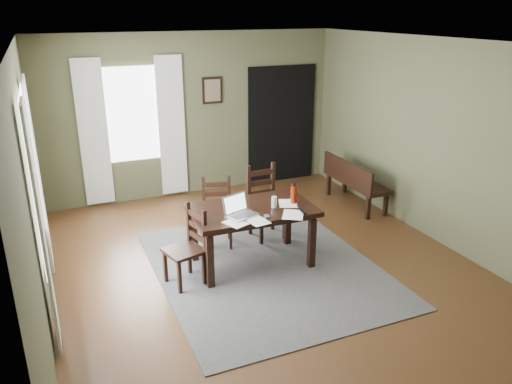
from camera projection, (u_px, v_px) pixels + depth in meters
name	position (u px, v px, depth m)	size (l,w,h in m)	color
ground	(265.00, 267.00, 6.23)	(5.00, 6.00, 0.01)	#492C16
room_shell	(267.00, 125.00, 5.60)	(5.02, 6.02, 2.71)	#4F5235
rug	(265.00, 267.00, 6.23)	(2.60, 3.20, 0.01)	#454545
dining_table	(252.00, 215.00, 6.08)	(1.53, 0.94, 0.75)	black
chair_end	(187.00, 247.00, 5.74)	(0.50, 0.49, 0.92)	black
chair_back_left	(217.00, 213.00, 6.70)	(0.50, 0.50, 0.91)	black
chair_back_right	(265.00, 203.00, 6.92)	(0.46, 0.46, 1.01)	black
bench	(353.00, 179.00, 8.02)	(0.43, 1.34, 0.76)	black
laptop	(239.00, 210.00, 5.83)	(0.42, 0.38, 0.24)	#B7B7BC
computer_mouse	(267.00, 217.00, 5.76)	(0.05, 0.09, 0.03)	#3F3F42
tv_remote	(303.00, 212.00, 5.92)	(0.04, 0.15, 0.02)	black
drinking_glass	(274.00, 202.00, 6.04)	(0.06, 0.06, 0.14)	silver
water_bottle	(294.00, 194.00, 6.16)	(0.10, 0.10, 0.26)	#B2270D
paper_a	(236.00, 223.00, 5.62)	(0.20, 0.26, 0.00)	white
paper_b	(293.00, 215.00, 5.85)	(0.24, 0.31, 0.00)	white
paper_d	(288.00, 203.00, 6.19)	(0.22, 0.28, 0.00)	white
paper_e	(258.00, 221.00, 5.67)	(0.21, 0.27, 0.00)	white
window_left	(33.00, 177.00, 4.99)	(0.01, 1.30, 1.70)	white
window_back	(132.00, 115.00, 7.92)	(1.00, 0.01, 1.50)	white
curtain_left_near	(42.00, 231.00, 4.38)	(0.03, 0.48, 2.30)	silver
curtain_left_far	(39.00, 177.00, 5.79)	(0.03, 0.48, 2.30)	silver
curtain_back_left	(94.00, 134.00, 7.75)	(0.44, 0.03, 2.30)	silver
curtain_back_right	(172.00, 127.00, 8.21)	(0.44, 0.03, 2.30)	silver
framed_picture	(212.00, 90.00, 8.31)	(0.34, 0.03, 0.44)	black
doorway_back	(282.00, 125.00, 9.03)	(1.30, 0.03, 2.10)	black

